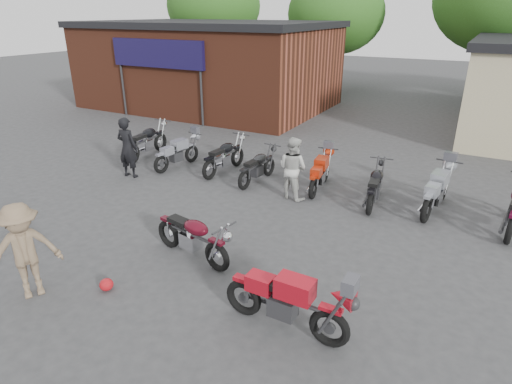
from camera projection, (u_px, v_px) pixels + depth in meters
The scene contains 18 objects.
ground at pixel (192, 281), 8.12m from camera, with size 90.00×90.00×0.00m, color #353538.
brick_building at pixel (210, 67), 22.62m from camera, with size 12.00×8.00×4.00m, color #5F2B1B.
tree_0 at pixel (214, 21), 30.47m from camera, with size 6.56×6.56×8.20m, color #274F15, non-canonical shape.
tree_1 at pixel (335, 29), 26.66m from camera, with size 5.92×5.92×7.40m, color #274F15, non-canonical shape.
tree_2 at pixel (500, 18), 22.42m from camera, with size 7.04×7.04×8.80m, color #274F15, non-canonical shape.
vintage_motorcycle at pixel (192, 234), 8.62m from camera, with size 1.99×0.66×1.16m, color #4C0916, non-canonical shape.
sportbike at pixel (287, 299), 6.64m from camera, with size 2.08×0.69×1.21m, color #B10E1D, non-canonical shape.
helmet at pixel (106, 285), 7.81m from camera, with size 0.25×0.25×0.23m, color #AD1219.
person_dark at pixel (127, 148), 12.91m from camera, with size 0.68×0.44×1.85m, color black.
person_light at pixel (293, 168), 11.43m from camera, with size 0.83×0.65×1.71m, color #B9B9B4.
person_tan at pixel (25, 251), 7.40m from camera, with size 1.16×0.66×1.79m, color #78614A.
row_bike_0 at pixel (147, 140), 14.83m from camera, with size 2.13×0.70×1.24m, color black, non-canonical shape.
row_bike_1 at pixel (177, 151), 13.84m from camera, with size 1.87×0.62×1.08m, color gray, non-canonical shape.
row_bike_2 at pixel (225, 155), 13.38m from camera, with size 2.02×0.67×1.17m, color black, non-canonical shape.
row_bike_3 at pixel (258, 165), 12.62m from camera, with size 1.84×0.61×1.07m, color black, non-canonical shape.
row_bike_4 at pixel (320, 171), 12.09m from camera, with size 1.90×0.63×1.10m, color #B5290F, non-canonical shape.
row_bike_5 at pixel (375, 184), 11.18m from camera, with size 1.94×0.64×1.12m, color black, non-canonical shape.
row_bike_6 at pixel (437, 189), 10.74m from camera, with size 2.11×0.69×1.22m, color gray, non-canonical shape.
Camera 1 is at (4.34, -5.40, 4.73)m, focal length 30.00 mm.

